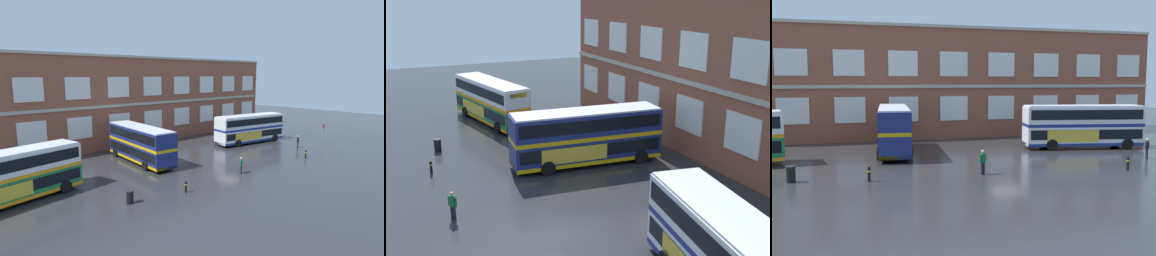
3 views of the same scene
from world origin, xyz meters
TOP-DOWN VIEW (x-y plane):
  - ground_plane at (0.00, 2.00)m, footprint 120.00×120.00m
  - double_decker_near at (-22.31, 2.96)m, footprint 11.29×4.64m
  - double_decker_middle at (-8.15, 6.31)m, footprint 3.65×11.19m
  - second_passenger at (-3.40, -4.30)m, footprint 0.58×0.45m
  - station_litter_bin at (-15.63, -3.21)m, footprint 0.60×0.60m
  - safety_bollard_west at (-10.92, -4.41)m, footprint 0.19×0.19m

SIDE VIEW (x-z plane):
  - ground_plane at x=0.00m, z-range 0.00..0.00m
  - safety_bollard_west at x=-10.92m, z-range 0.02..0.97m
  - station_litter_bin at x=-15.63m, z-range 0.01..1.04m
  - second_passenger at x=-3.40m, z-range 0.08..1.78m
  - double_decker_near at x=-22.31m, z-range 0.11..4.18m
  - double_decker_middle at x=-8.15m, z-range 0.11..4.18m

